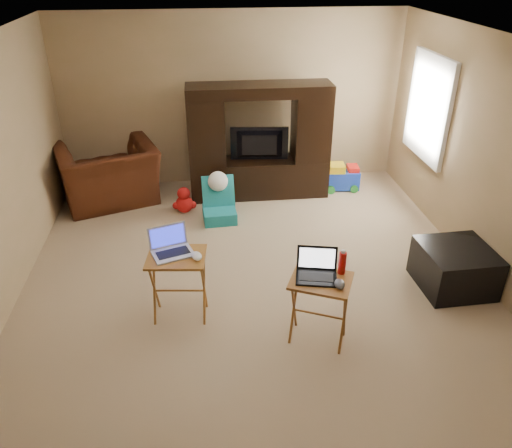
{
  "coord_description": "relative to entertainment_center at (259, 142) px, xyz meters",
  "views": [
    {
      "loc": [
        -0.51,
        -4.52,
        3.22
      ],
      "look_at": [
        0.0,
        -0.2,
        0.8
      ],
      "focal_mm": 35.0,
      "sensor_mm": 36.0,
      "label": 1
    }
  ],
  "objects": [
    {
      "name": "floor",
      "position": [
        -0.32,
        -2.15,
        -0.81
      ],
      "size": [
        5.5,
        5.5,
        0.0
      ],
      "primitive_type": "plane",
      "color": "tan",
      "rests_on": "ground"
    },
    {
      "name": "ceiling",
      "position": [
        -0.32,
        -2.15,
        1.69
      ],
      "size": [
        5.5,
        5.5,
        0.0
      ],
      "primitive_type": "plane",
      "rotation": [
        3.14,
        0.0,
        0.0
      ],
      "color": "silver",
      "rests_on": "ground"
    },
    {
      "name": "wall_back",
      "position": [
        -0.32,
        0.6,
        0.44
      ],
      "size": [
        5.0,
        0.0,
        5.0
      ],
      "primitive_type": "plane",
      "rotation": [
        1.57,
        0.0,
        0.0
      ],
      "color": "tan",
      "rests_on": "ground"
    },
    {
      "name": "wall_front",
      "position": [
        -0.32,
        -4.9,
        0.44
      ],
      "size": [
        5.0,
        0.0,
        5.0
      ],
      "primitive_type": "plane",
      "rotation": [
        -1.57,
        0.0,
        0.0
      ],
      "color": "tan",
      "rests_on": "ground"
    },
    {
      "name": "wall_right",
      "position": [
        2.18,
        -2.15,
        0.44
      ],
      "size": [
        0.0,
        5.5,
        5.5
      ],
      "primitive_type": "plane",
      "rotation": [
        1.57,
        0.0,
        -1.57
      ],
      "color": "tan",
      "rests_on": "ground"
    },
    {
      "name": "window_pane",
      "position": [
        2.16,
        -0.6,
        0.59
      ],
      "size": [
        0.0,
        1.2,
        1.2
      ],
      "primitive_type": "plane",
      "rotation": [
        1.57,
        0.0,
        -1.57
      ],
      "color": "white",
      "rests_on": "ground"
    },
    {
      "name": "window_frame",
      "position": [
        2.14,
        -0.6,
        0.59
      ],
      "size": [
        0.06,
        1.14,
        1.34
      ],
      "primitive_type": "cube",
      "color": "white",
      "rests_on": "ground"
    },
    {
      "name": "entertainment_center",
      "position": [
        0.0,
        0.0,
        0.0
      ],
      "size": [
        1.98,
        0.51,
        1.62
      ],
      "primitive_type": "cube",
      "rotation": [
        0.0,
        0.0,
        -0.01
      ],
      "color": "black",
      "rests_on": "floor"
    },
    {
      "name": "television",
      "position": [
        -0.0,
        -0.04,
        -0.03
      ],
      "size": [
        0.83,
        0.19,
        0.47
      ],
      "primitive_type": "imported",
      "rotation": [
        0.0,
        0.0,
        3.04
      ],
      "color": "black",
      "rests_on": "entertainment_center"
    },
    {
      "name": "recliner",
      "position": [
        -2.14,
        0.01,
        -0.39
      ],
      "size": [
        1.59,
        1.49,
        0.84
      ],
      "primitive_type": "imported",
      "rotation": [
        0.0,
        0.0,
        3.48
      ],
      "color": "#4C2310",
      "rests_on": "floor"
    },
    {
      "name": "child_rocker",
      "position": [
        -0.63,
        -0.75,
        -0.52
      ],
      "size": [
        0.46,
        0.51,
        0.57
      ],
      "primitive_type": null,
      "rotation": [
        0.0,
        0.0,
        0.06
      ],
      "color": "teal",
      "rests_on": "floor"
    },
    {
      "name": "plush_toy",
      "position": [
        -1.09,
        -0.46,
        -0.62
      ],
      "size": [
        0.34,
        0.28,
        0.37
      ],
      "primitive_type": null,
      "color": "red",
      "rests_on": "floor"
    },
    {
      "name": "push_toy",
      "position": [
        1.24,
        0.03,
        -0.6
      ],
      "size": [
        0.58,
        0.44,
        0.41
      ],
      "primitive_type": null,
      "rotation": [
        0.0,
        0.0,
        -0.09
      ],
      "color": "blue",
      "rests_on": "floor"
    },
    {
      "name": "ottoman",
      "position": [
        1.79,
        -2.53,
        -0.58
      ],
      "size": [
        0.74,
        0.74,
        0.46
      ],
      "primitive_type": "cube",
      "rotation": [
        0.0,
        0.0,
        0.03
      ],
      "color": "black",
      "rests_on": "floor"
    },
    {
      "name": "tray_table_left",
      "position": [
        -1.11,
        -2.69,
        -0.46
      ],
      "size": [
        0.59,
        0.49,
        0.7
      ],
      "primitive_type": "cube",
      "rotation": [
        0.0,
        0.0,
        -0.12
      ],
      "color": "#A36B27",
      "rests_on": "floor"
    },
    {
      "name": "tray_table_right",
      "position": [
        0.15,
        -3.19,
        -0.47
      ],
      "size": [
        0.65,
        0.6,
        0.68
      ],
      "primitive_type": "cube",
      "rotation": [
        0.0,
        0.0,
        -0.43
      ],
      "color": "#966024",
      "rests_on": "floor"
    },
    {
      "name": "laptop_left",
      "position": [
        -1.14,
        -2.66,
        0.01
      ],
      "size": [
        0.44,
        0.4,
        0.24
      ],
      "primitive_type": "cube",
      "rotation": [
        0.0,
        0.0,
        0.32
      ],
      "color": "#B6B5BA",
      "rests_on": "tray_table_left"
    },
    {
      "name": "laptop_right",
      "position": [
        0.11,
        -3.17,
        -0.01
      ],
      "size": [
        0.41,
        0.36,
        0.24
      ],
      "primitive_type": "cube",
      "rotation": [
        0.0,
        0.0,
        -0.22
      ],
      "color": "black",
      "rests_on": "tray_table_right"
    },
    {
      "name": "mouse_left",
      "position": [
        -0.92,
        -2.76,
        -0.08
      ],
      "size": [
        0.13,
        0.16,
        0.06
      ],
      "primitive_type": "ellipsoid",
      "rotation": [
        0.0,
        0.0,
        0.28
      ],
      "color": "white",
      "rests_on": "tray_table_left"
    },
    {
      "name": "mouse_right",
      "position": [
        0.28,
        -3.31,
        -0.1
      ],
      "size": [
        0.11,
        0.15,
        0.06
      ],
      "primitive_type": "ellipsoid",
      "rotation": [
        0.0,
        0.0,
        -0.15
      ],
      "color": "#3D3D42",
      "rests_on": "tray_table_right"
    },
    {
      "name": "water_bottle",
      "position": [
        0.35,
        -3.11,
        -0.03
      ],
      "size": [
        0.07,
        0.07,
        0.21
      ],
      "primitive_type": "cylinder",
      "color": "red",
      "rests_on": "tray_table_right"
    }
  ]
}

